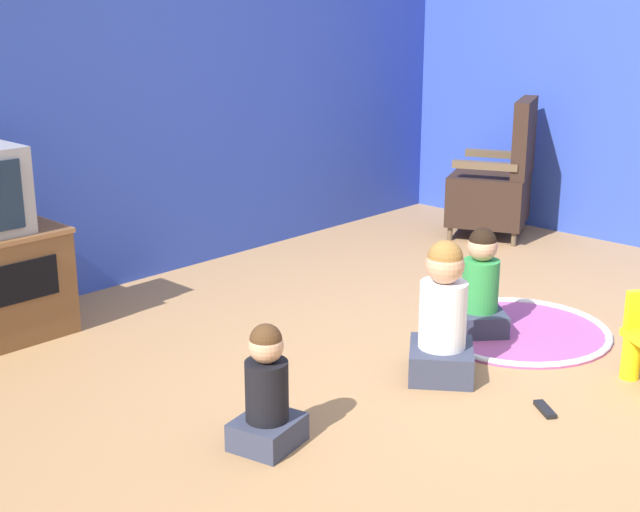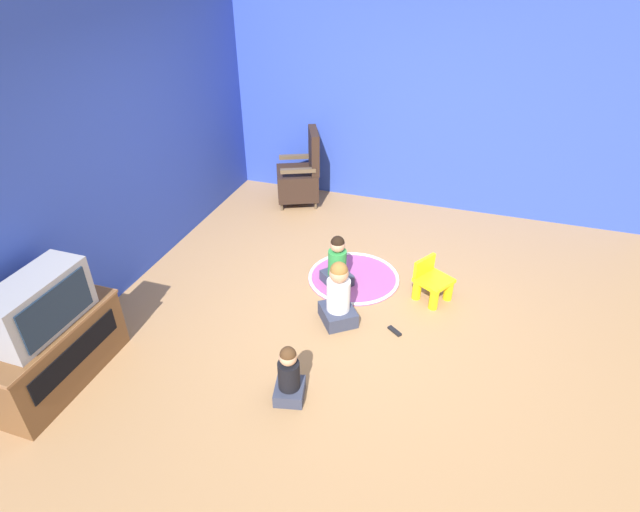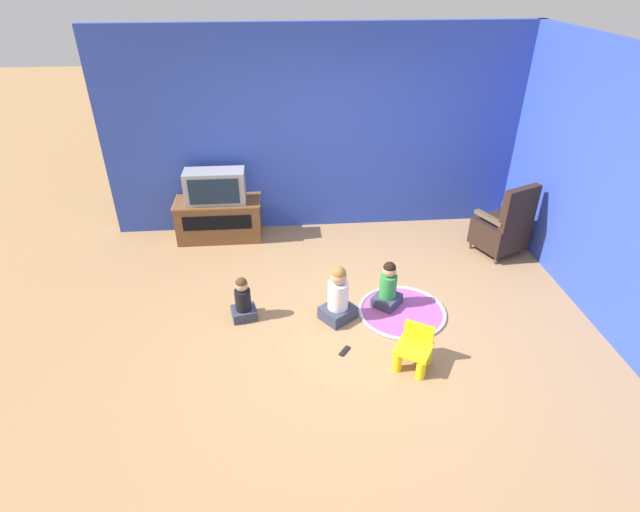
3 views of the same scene
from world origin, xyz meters
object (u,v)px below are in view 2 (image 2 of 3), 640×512
Objects in this scene: child_watching_right at (289,376)px; black_armchair at (301,176)px; television at (38,304)px; child_watching_center at (337,264)px; yellow_kid_chair at (432,283)px; remote_control at (395,331)px; child_watching_left at (338,297)px; tv_cabinet at (53,352)px.

black_armchair is at bearing 5.83° from child_watching_right.
television is at bearing -34.79° from black_armchair.
black_armchair is at bearing -18.25° from child_watching_center.
yellow_kid_chair is 2.91× the size of remote_control.
television is 5.33× the size of remote_control.
remote_control is at bearing -169.37° from yellow_kid_chair.
child_watching_center is at bearing -1.14° from remote_control.
child_watching_center is (-1.69, -1.01, -0.13)m from black_armchair.
yellow_kid_chair is at bearing -52.66° from television.
child_watching_right is at bearing -176.76° from yellow_kid_chair.
television is 3.41m from yellow_kid_chair.
television is at bearing 90.07° from child_watching_left.
yellow_kid_chair is 0.75× the size of child_watching_center.
black_armchair is (3.67, -0.74, 0.08)m from tv_cabinet.
television is at bearing 90.09° from child_watching_center.
remote_control is (1.01, -0.64, -0.21)m from child_watching_right.
black_armchair reaches higher than yellow_kid_chair.
child_watching_right is (0.40, -1.79, -0.56)m from television.
television is at bearing 90.04° from child_watching_right.
yellow_kid_chair is at bearing -40.79° from child_watching_right.
tv_cabinet reaches higher than yellow_kid_chair.
television reaches higher than yellow_kid_chair.
television is 1.92m from child_watching_right.
child_watching_left is 1.15× the size of child_watching_center.
tv_cabinet is 1.76× the size of child_watching_left.
child_watching_left is (-0.63, 0.78, 0.11)m from yellow_kid_chair.
child_watching_right is (-3.26, -1.09, -0.16)m from black_armchair.
black_armchair reaches higher than child_watching_center.
remote_control is (0.01, -0.54, -0.27)m from child_watching_left.
black_armchair is 1.76× the size of child_watching_center.
tv_cabinet is 0.49m from television.
black_armchair is 2.86m from remote_control.
child_watching_left is at bearing -53.39° from television.
tv_cabinet is 2.64m from child_watching_center.
television reaches higher than child_watching_center.
yellow_kid_chair is at bearing -87.48° from child_watching_left.
television is at bearing 158.76° from yellow_kid_chair.
child_watching_left is at bearing -18.18° from child_watching_right.
child_watching_center is (1.98, -1.71, -0.53)m from television.
tv_cabinet is 2.86m from remote_control.
black_armchair is at bearing 81.69° from yellow_kid_chair.
yellow_kid_chair is at bearing 26.35° from black_armchair.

